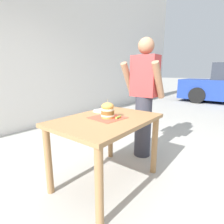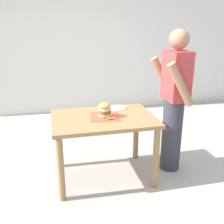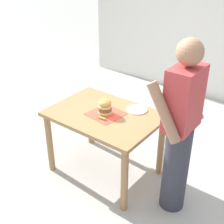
{
  "view_description": "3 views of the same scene",
  "coord_description": "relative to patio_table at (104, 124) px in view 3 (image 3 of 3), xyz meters",
  "views": [
    {
      "loc": [
        1.15,
        -1.39,
        1.23
      ],
      "look_at": [
        0.0,
        0.1,
        0.8
      ],
      "focal_mm": 28.0,
      "sensor_mm": 36.0,
      "label": 1
    },
    {
      "loc": [
        2.69,
        -0.54,
        1.74
      ],
      "look_at": [
        0.0,
        0.1,
        0.8
      ],
      "focal_mm": 42.0,
      "sensor_mm": 36.0,
      "label": 2
    },
    {
      "loc": [
        2.19,
        1.77,
        2.33
      ],
      "look_at": [
        0.0,
        0.1,
        0.8
      ],
      "focal_mm": 50.0,
      "sensor_mm": 36.0,
      "label": 3
    }
  ],
  "objects": [
    {
      "name": "pickle_spear",
      "position": [
        0.11,
        0.06,
        0.14
      ],
      "size": [
        0.03,
        0.09,
        0.02
      ],
      "primitive_type": "cylinder",
      "rotation": [
        0.0,
        1.57,
        1.64
      ],
      "color": "#8EA83D",
      "rests_on": "serving_paper"
    },
    {
      "name": "ground_plane",
      "position": [
        0.0,
        0.0,
        -0.63
      ],
      "size": [
        80.0,
        80.0,
        0.0
      ],
      "primitive_type": "plane",
      "color": "#ADAAA3"
    },
    {
      "name": "serving_paper",
      "position": [
        0.0,
        0.02,
        0.13
      ],
      "size": [
        0.36,
        0.36,
        0.0
      ],
      "primitive_type": "cube",
      "rotation": [
        0.0,
        0.0,
        -0.11
      ],
      "color": "#D64C38",
      "rests_on": "patio_table"
    },
    {
      "name": "side_plate_with_forks",
      "position": [
        -0.26,
        0.23,
        0.13
      ],
      "size": [
        0.22,
        0.22,
        0.02
      ],
      "color": "white",
      "rests_on": "patio_table"
    },
    {
      "name": "sandwich",
      "position": [
        0.01,
        0.02,
        0.21
      ],
      "size": [
        0.14,
        0.14,
        0.2
      ],
      "color": "gold",
      "rests_on": "serving_paper"
    },
    {
      "name": "patio_table",
      "position": [
        0.0,
        0.0,
        0.0
      ],
      "size": [
        0.81,
        1.14,
        0.75
      ],
      "color": "#9E7247",
      "rests_on": "ground"
    },
    {
      "name": "diner_across_table",
      "position": [
        -0.0,
        0.85,
        0.25
      ],
      "size": [
        0.55,
        0.35,
        1.69
      ],
      "color": "#33333D",
      "rests_on": "ground"
    }
  ]
}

